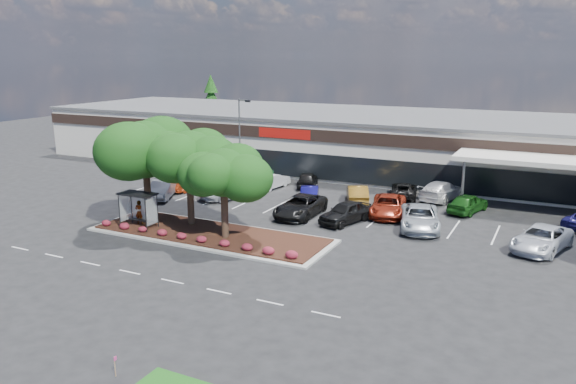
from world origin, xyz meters
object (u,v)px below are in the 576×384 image
at_px(light_pole, 241,151).
at_px(car_0, 190,183).
at_px(survey_stake, 115,363).
at_px(car_1, 163,189).

xyz_separation_m(light_pole, car_0, (-4.51, -2.25, -3.15)).
relative_size(light_pole, car_0, 1.99).
bearing_deg(car_0, survey_stake, -47.55).
xyz_separation_m(survey_stake, car_1, (-17.18, 24.49, 0.25)).
xyz_separation_m(light_pole, car_1, (-4.92, -5.83, -3.03)).
distance_m(light_pole, car_1, 8.21).
bearing_deg(light_pole, car_0, -153.46).
bearing_deg(light_pole, survey_stake, -67.99).
xyz_separation_m(survey_stake, car_0, (-16.76, 28.07, 0.14)).
bearing_deg(survey_stake, light_pole, 112.01).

